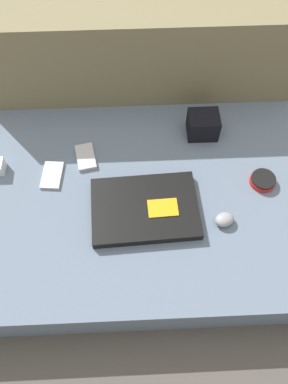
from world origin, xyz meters
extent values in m
plane|color=#4C4742|center=(0.00, 0.00, 0.00)|extent=(8.00, 8.00, 0.00)
cube|color=slate|center=(0.00, 0.00, 0.08)|extent=(1.11, 0.76, 0.15)
cube|color=#756B4C|center=(0.00, 0.48, 0.24)|extent=(1.11, 0.20, 0.47)
cube|color=black|center=(0.00, -0.06, 0.17)|extent=(0.33, 0.24, 0.03)
cube|color=orange|center=(0.05, -0.06, 0.18)|extent=(0.09, 0.06, 0.00)
ellipsoid|color=gray|center=(0.24, -0.10, 0.17)|extent=(0.07, 0.06, 0.03)
cylinder|color=red|center=(0.38, 0.03, 0.16)|extent=(0.08, 0.08, 0.02)
cylinder|color=black|center=(0.38, 0.03, 0.17)|extent=(0.08, 0.08, 0.01)
cube|color=#B7B7BC|center=(-0.30, 0.08, 0.16)|extent=(0.07, 0.11, 0.01)
cube|color=#B7B7BC|center=(-0.19, 0.15, 0.16)|extent=(0.08, 0.11, 0.01)
cube|color=black|center=(0.21, 0.24, 0.20)|extent=(0.10, 0.09, 0.08)
camera|label=1|loc=(-0.03, -0.59, 1.18)|focal=35.00mm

